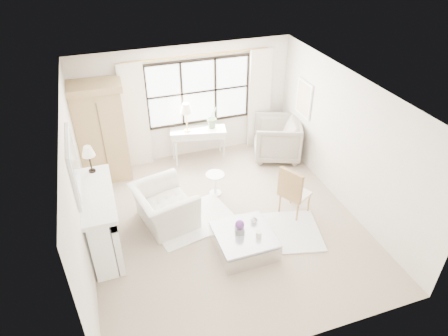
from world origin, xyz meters
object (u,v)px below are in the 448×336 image
Objects in this scene: armoire at (101,132)px; club_armchair at (164,206)px; coffee_table at (244,242)px; console_table at (199,144)px.

club_armchair is at bearing -63.36° from armoire.
console_table is at bearing 88.02° from coffee_table.
console_table is 3.25m from coffee_table.
club_armchair is 1.16× the size of coffee_table.
club_armchair is (0.89, -1.96, -0.76)m from armoire.
armoire is 1.64× the size of console_table.
console_table is 1.17× the size of club_armchair.
console_table is 2.39m from club_armchair.
armoire is 3.90m from coffee_table.
console_table is at bearing 4.32° from armoire.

